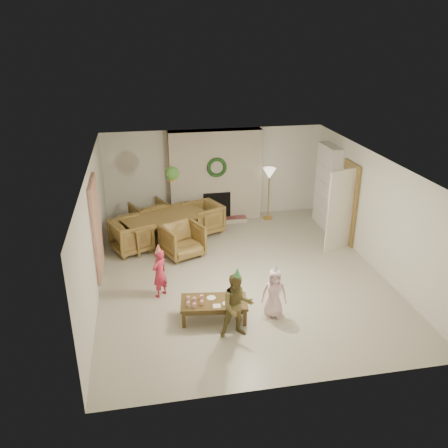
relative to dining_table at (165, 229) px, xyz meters
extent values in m
plane|color=#B7B29E|center=(1.51, -1.96, -0.36)|extent=(7.00, 7.00, 0.00)
plane|color=white|center=(1.51, -1.96, 2.14)|extent=(7.00, 7.00, 0.00)
plane|color=silver|center=(1.51, 1.54, 0.89)|extent=(7.00, 0.00, 7.00)
plane|color=silver|center=(1.51, -5.46, 0.89)|extent=(7.00, 0.00, 7.00)
plane|color=silver|center=(-1.49, -1.96, 0.89)|extent=(0.00, 7.00, 7.00)
plane|color=silver|center=(4.51, -1.96, 0.89)|extent=(0.00, 7.00, 7.00)
cube|color=#512D15|center=(1.51, 1.34, 0.89)|extent=(2.50, 0.40, 2.50)
cube|color=#5A1919|center=(1.51, 0.99, -0.30)|extent=(1.60, 0.30, 0.12)
cube|color=black|center=(1.51, 1.16, 0.09)|extent=(0.75, 0.12, 0.75)
torus|color=#153916|center=(1.51, 1.11, 1.19)|extent=(0.54, 0.10, 0.54)
cylinder|color=gold|center=(2.95, 1.04, -0.34)|extent=(0.27, 0.27, 0.03)
cylinder|color=gold|center=(2.95, 1.04, 0.33)|extent=(0.03, 0.03, 1.33)
cone|color=beige|center=(2.95, 1.04, 0.97)|extent=(0.35, 0.35, 0.29)
cube|color=white|center=(4.35, 0.34, 0.74)|extent=(0.30, 1.00, 2.20)
cube|color=white|center=(4.33, 0.34, 0.09)|extent=(0.30, 0.92, 0.03)
cube|color=white|center=(4.33, 0.34, 0.49)|extent=(0.30, 0.92, 0.03)
cube|color=white|center=(4.33, 0.34, 0.89)|extent=(0.30, 0.92, 0.03)
cube|color=white|center=(4.33, 0.34, 1.29)|extent=(0.30, 0.92, 0.03)
cube|color=#B54821|center=(4.31, 0.19, 0.23)|extent=(0.20, 0.40, 0.24)
cube|color=#294F99|center=(4.31, 0.39, 0.63)|extent=(0.20, 0.44, 0.24)
cube|color=#BA7F27|center=(4.31, 0.24, 1.02)|extent=(0.20, 0.36, 0.22)
cube|color=olive|center=(4.47, -0.76, 0.66)|extent=(0.05, 0.86, 2.04)
cube|color=beige|center=(4.09, -1.14, 0.64)|extent=(0.77, 0.32, 2.00)
cube|color=#D2B094|center=(-1.45, -1.76, 0.89)|extent=(0.06, 1.20, 2.00)
imported|color=olive|center=(0.00, 0.00, 0.00)|extent=(2.32, 1.84, 0.72)
imported|color=olive|center=(0.35, -0.82, 0.04)|extent=(1.12, 1.13, 0.79)
imported|color=olive|center=(-0.35, 0.82, 0.04)|extent=(1.12, 1.13, 0.79)
imported|color=olive|center=(-0.82, -0.35, 0.04)|extent=(1.13, 1.12, 0.79)
imported|color=olive|center=(1.03, 0.44, 0.04)|extent=(1.13, 1.12, 0.79)
cylinder|color=tan|center=(0.21, -0.46, 1.79)|extent=(0.01, 0.01, 0.70)
cylinder|color=#925F2F|center=(0.21, -0.46, 1.44)|extent=(0.16, 0.16, 0.12)
sphere|color=#274E1A|center=(0.21, -0.46, 1.56)|extent=(0.32, 0.32, 0.32)
cube|color=#4E3B1A|center=(0.66, -3.51, -0.01)|extent=(1.28, 0.76, 0.06)
cube|color=#4E3B1A|center=(0.66, -3.51, -0.08)|extent=(1.18, 0.65, 0.07)
cube|color=#4E3B1A|center=(0.08, -3.68, -0.20)|extent=(0.07, 0.07, 0.32)
cube|color=#4E3B1A|center=(1.17, -3.82, -0.20)|extent=(0.07, 0.07, 0.32)
cube|color=#4E3B1A|center=(0.15, -3.19, -0.20)|extent=(0.07, 0.07, 0.32)
cube|color=#4E3B1A|center=(1.24, -3.33, -0.20)|extent=(0.07, 0.07, 0.32)
cylinder|color=white|center=(0.18, -3.58, 0.06)|extent=(0.07, 0.07, 0.08)
cylinder|color=white|center=(0.20, -3.40, 0.06)|extent=(0.07, 0.07, 0.08)
cylinder|color=white|center=(0.28, -3.64, 0.06)|extent=(0.07, 0.07, 0.08)
cylinder|color=white|center=(0.31, -3.46, 0.06)|extent=(0.07, 0.07, 0.08)
cylinder|color=white|center=(0.42, -3.59, 0.06)|extent=(0.07, 0.07, 0.08)
cylinder|color=white|center=(0.45, -3.40, 0.06)|extent=(0.07, 0.07, 0.08)
cylinder|color=white|center=(0.63, -3.39, 0.02)|extent=(0.19, 0.19, 0.01)
cylinder|color=white|center=(0.88, -3.63, 0.02)|extent=(0.19, 0.19, 0.01)
cylinder|color=white|center=(1.09, -3.47, 0.02)|extent=(0.19, 0.19, 0.01)
sphere|color=tan|center=(0.88, -3.63, 0.06)|extent=(0.07, 0.07, 0.07)
cube|color=#F9B7C9|center=(0.68, -3.68, 0.02)|extent=(0.16, 0.16, 0.01)
cube|color=#F9B7C9|center=(1.00, -3.38, 0.02)|extent=(0.16, 0.16, 0.01)
imported|color=#BF2840|center=(-0.27, -2.52, 0.15)|extent=(0.44, 0.43, 1.02)
cone|color=gold|center=(-0.27, -2.52, 0.70)|extent=(0.18, 0.18, 0.19)
imported|color=#985229|center=(0.97, -4.08, 0.24)|extent=(0.59, 0.46, 1.20)
cone|color=#49AB58|center=(0.97, -4.08, 0.88)|extent=(0.18, 0.18, 0.20)
imported|color=#F6C5D3|center=(1.77, -3.61, 0.12)|extent=(0.53, 0.41, 0.96)
cone|color=silver|center=(1.77, -3.61, 0.64)|extent=(0.16, 0.16, 0.17)
camera|label=1|loc=(-0.48, -10.64, 4.62)|focal=37.08mm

